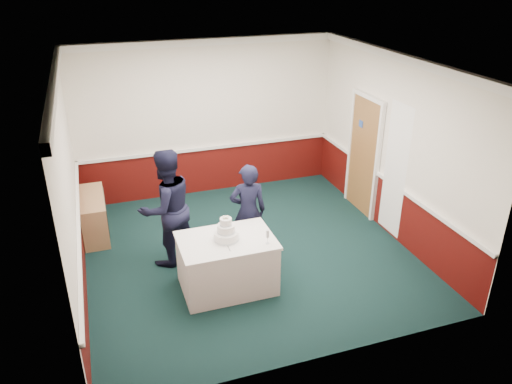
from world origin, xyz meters
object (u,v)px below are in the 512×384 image
object	(u,v)px
person_woman	(248,212)
cake_table	(227,263)
person_man	(167,208)
cake_knife	(228,247)
wedding_cake	(226,233)
champagne_flute	(267,235)
sideboard	(94,216)

from	to	relation	value
person_woman	cake_table	bearing A→B (deg)	60.77
person_man	cake_knife	bearing A→B (deg)	97.16
cake_table	cake_knife	xyz separation A→B (m)	(-0.03, -0.20, 0.39)
cake_knife	person_man	xyz separation A→B (m)	(-0.62, 1.15, 0.13)
wedding_cake	person_man	distance (m)	1.16
cake_knife	person_man	world-z (taller)	person_man
wedding_cake	cake_knife	size ratio (longest dim) A/B	1.65
person_woman	wedding_cake	bearing A→B (deg)	60.77
cake_table	wedding_cake	distance (m)	0.50
wedding_cake	champagne_flute	distance (m)	0.57
person_man	wedding_cake	bearing A→B (deg)	103.20
champagne_flute	person_man	xyz separation A→B (m)	(-1.15, 1.23, -0.01)
cake_table	cake_knife	world-z (taller)	cake_knife
sideboard	wedding_cake	size ratio (longest dim) A/B	3.30
cake_knife	person_woman	distance (m)	1.08
cake_table	champagne_flute	distance (m)	0.78
sideboard	wedding_cake	world-z (taller)	wedding_cake
champagne_flute	person_woman	distance (m)	1.01
sideboard	champagne_flute	world-z (taller)	champagne_flute
sideboard	person_man	world-z (taller)	person_man
champagne_flute	person_man	bearing A→B (deg)	133.10
cake_knife	sideboard	bearing A→B (deg)	125.73
wedding_cake	person_man	xyz separation A→B (m)	(-0.65, 0.95, 0.02)
person_woman	cake_knife	bearing A→B (deg)	65.96
champagne_flute	person_woman	size ratio (longest dim) A/B	0.13
sideboard	champagne_flute	distance (m)	3.37
wedding_cake	person_man	bearing A→B (deg)	124.44
wedding_cake	cake_knife	bearing A→B (deg)	-98.53
cake_table	person_woman	size ratio (longest dim) A/B	0.85
sideboard	person_man	distance (m)	1.73
wedding_cake	champagne_flute	size ratio (longest dim) A/B	1.78
sideboard	wedding_cake	xyz separation A→B (m)	(1.72, -2.19, 0.55)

